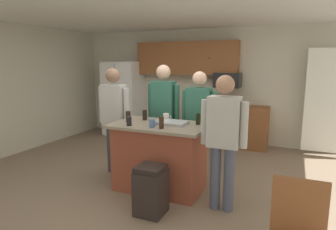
% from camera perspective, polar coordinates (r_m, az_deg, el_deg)
% --- Properties ---
extents(floor, '(7.04, 7.04, 0.00)m').
position_cam_1_polar(floor, '(4.72, -3.10, -12.57)').
color(floor, '#7F6B56').
rests_on(floor, ground).
extents(ceiling, '(7.04, 7.04, 0.00)m').
position_cam_1_polar(ceiling, '(4.42, -3.45, 20.26)').
color(ceiling, white).
extents(back_wall, '(6.40, 0.10, 2.60)m').
position_cam_1_polar(back_wall, '(6.99, 7.23, 5.81)').
color(back_wall, beige).
rests_on(back_wall, ground).
extents(side_wall_left, '(0.10, 5.60, 2.60)m').
position_cam_1_polar(side_wall_left, '(6.49, -29.44, 4.24)').
color(side_wall_left, beige).
rests_on(side_wall_left, ground).
extents(french_door_window_panel, '(0.90, 0.06, 2.00)m').
position_cam_1_polar(french_door_window_panel, '(6.35, 29.18, 2.34)').
color(french_door_window_panel, white).
rests_on(french_door_window_panel, ground).
extents(cabinet_run_upper, '(2.40, 0.38, 0.75)m').
position_cam_1_polar(cabinet_run_upper, '(6.90, 3.62, 11.01)').
color(cabinet_run_upper, brown).
extents(cabinet_run_lower, '(1.80, 0.63, 0.90)m').
position_cam_1_polar(cabinet_run_lower, '(6.65, 11.24, -1.93)').
color(cabinet_run_lower, brown).
rests_on(cabinet_run_lower, ground).
extents(refrigerator, '(0.88, 0.76, 1.85)m').
position_cam_1_polar(refrigerator, '(7.47, -8.68, 3.17)').
color(refrigerator, white).
rests_on(refrigerator, ground).
extents(microwave_over_range, '(0.56, 0.40, 0.32)m').
position_cam_1_polar(microwave_over_range, '(6.54, 11.58, 6.71)').
color(microwave_over_range, black).
extents(kitchen_island, '(1.36, 0.84, 0.97)m').
position_cam_1_polar(kitchen_island, '(4.26, -1.64, -8.08)').
color(kitchen_island, brown).
rests_on(kitchen_island, ground).
extents(person_guest_by_door, '(0.57, 0.22, 1.69)m').
position_cam_1_polar(person_guest_by_door, '(3.59, 10.80, -3.73)').
color(person_guest_by_door, '#4C5166').
rests_on(person_guest_by_door, ground).
extents(person_guest_left, '(0.57, 0.22, 1.69)m').
position_cam_1_polar(person_guest_left, '(4.67, 6.04, -0.30)').
color(person_guest_left, '#383842').
rests_on(person_guest_left, ground).
extents(person_elder_center, '(0.57, 0.24, 1.79)m').
position_cam_1_polar(person_elder_center, '(4.90, -0.89, 1.03)').
color(person_elder_center, tan).
rests_on(person_elder_center, ground).
extents(person_guest_right, '(0.57, 0.23, 1.74)m').
position_cam_1_polar(person_guest_right, '(4.84, -10.51, 0.32)').
color(person_guest_right, '#383842').
rests_on(person_guest_right, ground).
extents(glass_dark_ale, '(0.07, 0.07, 0.15)m').
position_cam_1_polar(glass_dark_ale, '(4.41, -4.56, -0.02)').
color(glass_dark_ale, black).
rests_on(glass_dark_ale, kitchen_island).
extents(mug_ceramic_white, '(0.12, 0.08, 0.11)m').
position_cam_1_polar(mug_ceramic_white, '(3.92, -3.13, -1.62)').
color(mug_ceramic_white, '#4C6B99').
rests_on(mug_ceramic_white, kitchen_island).
extents(glass_stout_tall, '(0.06, 0.06, 0.16)m').
position_cam_1_polar(glass_stout_tall, '(4.11, 5.91, -0.79)').
color(glass_stout_tall, black).
rests_on(glass_stout_tall, kitchen_island).
extents(tumbler_amber, '(0.07, 0.07, 0.16)m').
position_cam_1_polar(tumbler_amber, '(4.32, -7.80, -0.27)').
color(tumbler_amber, black).
rests_on(tumbler_amber, kitchen_island).
extents(glass_short_whisky, '(0.07, 0.07, 0.13)m').
position_cam_1_polar(glass_short_whisky, '(4.05, -7.63, -1.17)').
color(glass_short_whisky, black).
rests_on(glass_short_whisky, kitchen_island).
extents(glass_pilsner, '(0.06, 0.06, 0.16)m').
position_cam_1_polar(glass_pilsner, '(3.84, -1.30, -1.49)').
color(glass_pilsner, '#321E12').
rests_on(glass_pilsner, kitchen_island).
extents(mug_blue_stoneware, '(0.13, 0.09, 0.11)m').
position_cam_1_polar(mug_blue_stoneware, '(4.35, -0.36, -0.42)').
color(mug_blue_stoneware, white).
rests_on(mug_blue_stoneware, kitchen_island).
extents(serving_tray, '(0.44, 0.30, 0.04)m').
position_cam_1_polar(serving_tray, '(4.09, 0.60, -1.57)').
color(serving_tray, '#B7B7BC').
rests_on(serving_tray, kitchen_island).
extents(trash_bin, '(0.34, 0.34, 0.61)m').
position_cam_1_polar(trash_bin, '(3.66, -3.40, -14.48)').
color(trash_bin, black).
rests_on(trash_bin, ground).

